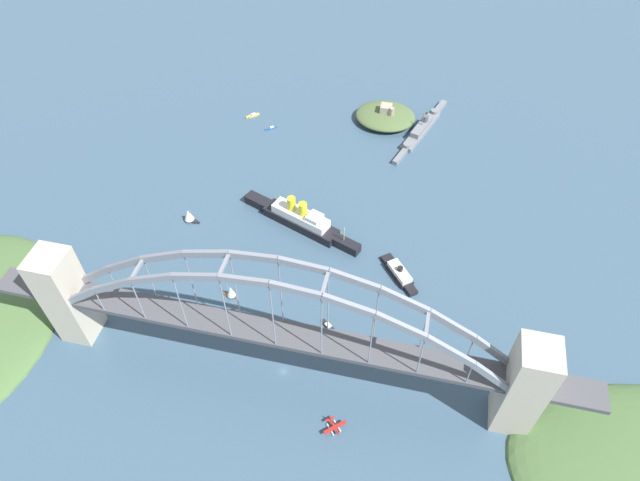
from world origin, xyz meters
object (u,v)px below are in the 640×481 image
at_px(harbor_arch_bridge, 280,335).
at_px(seaplane_taxiing_near_bridge, 334,427).
at_px(harbor_ferry_steamer, 399,273).
at_px(small_boat_3, 452,326).
at_px(fort_island_mid_harbor, 385,116).
at_px(small_boat_6, 329,327).
at_px(ocean_liner, 300,219).
at_px(small_boat_0, 447,351).
at_px(small_boat_5, 189,215).
at_px(small_boat_1, 253,115).
at_px(channel_marker_buoy, 332,340).
at_px(small_boat_4, 271,128).
at_px(naval_cruiser, 422,129).
at_px(small_boat_2, 231,291).

distance_m(harbor_arch_bridge, seaplane_taxiing_near_bridge, 47.73).
height_order(harbor_ferry_steamer, small_boat_3, harbor_ferry_steamer).
distance_m(fort_island_mid_harbor, small_boat_6, 184.47).
height_order(ocean_liner, small_boat_0, ocean_liner).
height_order(fort_island_mid_harbor, small_boat_0, fort_island_mid_harbor).
relative_size(seaplane_taxiing_near_bridge, small_boat_5, 0.90).
distance_m(fort_island_mid_harbor, small_boat_0, 196.20).
distance_m(small_boat_1, channel_marker_buoy, 201.06).
xyz_separation_m(harbor_ferry_steamer, fort_island_mid_harbor, (-28.58, 142.64, 2.06)).
distance_m(fort_island_mid_harbor, small_boat_3, 180.28).
height_order(ocean_liner, small_boat_3, ocean_liner).
distance_m(small_boat_0, small_boat_4, 209.77).
xyz_separation_m(fort_island_mid_harbor, small_boat_0, (57.64, -187.54, -0.69)).
xyz_separation_m(harbor_arch_bridge, ocean_liner, (-15.83, 96.09, -25.85)).
height_order(small_boat_0, small_boat_4, small_boat_0).
bearing_deg(seaplane_taxiing_near_bridge, small_boat_6, 104.70).
bearing_deg(small_boat_3, naval_cruiser, 101.27).
relative_size(ocean_liner, naval_cruiser, 0.95).
xyz_separation_m(harbor_ferry_steamer, small_boat_3, (31.03, -27.46, -1.43)).
bearing_deg(small_boat_5, small_boat_2, -48.24).
bearing_deg(small_boat_6, small_boat_1, 119.18).
bearing_deg(fort_island_mid_harbor, seaplane_taxiing_near_bridge, -87.23).
relative_size(seaplane_taxiing_near_bridge, small_boat_0, 1.25).
xyz_separation_m(small_boat_3, small_boat_6, (-61.79, -14.31, -0.14)).
distance_m(harbor_arch_bridge, small_boat_6, 45.18).
height_order(small_boat_1, small_boat_2, small_boat_2).
height_order(seaplane_taxiing_near_bridge, channel_marker_buoy, seaplane_taxiing_near_bridge).
relative_size(small_boat_1, small_boat_2, 0.97).
bearing_deg(small_boat_1, seaplane_taxiing_near_bridge, -63.96).
bearing_deg(small_boat_3, small_boat_4, 134.18).
bearing_deg(small_boat_4, channel_marker_buoy, -64.10).
bearing_deg(small_boat_4, small_boat_6, -63.99).
bearing_deg(small_boat_5, harbor_ferry_steamer, -6.36).
xyz_separation_m(seaplane_taxiing_near_bridge, channel_marker_buoy, (-10.29, 44.31, -0.78)).
bearing_deg(naval_cruiser, small_boat_6, -99.48).
bearing_deg(harbor_ferry_steamer, naval_cruiser, 90.55).
distance_m(harbor_ferry_steamer, small_boat_0, 53.49).
bearing_deg(harbor_ferry_steamer, small_boat_4, 133.04).
xyz_separation_m(fort_island_mid_harbor, small_boat_2, (-57.39, -176.75, 0.05)).
xyz_separation_m(seaplane_taxiing_near_bridge, small_boat_4, (-89.95, 208.36, -1.22)).
relative_size(harbor_ferry_steamer, seaplane_taxiing_near_bridge, 2.82).
xyz_separation_m(harbor_ferry_steamer, small_boat_2, (-85.97, -34.11, 2.11)).
bearing_deg(small_boat_1, channel_marker_buoy, -61.05).
height_order(small_boat_0, small_boat_6, small_boat_0).
bearing_deg(harbor_ferry_steamer, seaplane_taxiing_near_bridge, -100.36).
bearing_deg(small_boat_0, small_boat_4, 130.47).
bearing_deg(naval_cruiser, small_boat_5, -136.77).
bearing_deg(small_boat_4, harbor_arch_bridge, -72.04).
bearing_deg(small_boat_3, small_boat_0, -96.47).
bearing_deg(ocean_liner, small_boat_6, -64.48).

